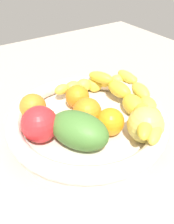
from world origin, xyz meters
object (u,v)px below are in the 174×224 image
orange_rear (77,97)px  mango_green (79,130)px  banana_arching_top (129,102)px  orange_mid_right (110,122)px  banana_draped_right (96,84)px  banana_draped_left (145,104)px  orange_mid_left (86,111)px  fruit_bowl (87,121)px  tomato_red (40,124)px  apple_yellow (145,125)px  orange_front (33,107)px

orange_rear → mango_green: 12.07cm
banana_arching_top → orange_mid_right: banana_arching_top is taller
mango_green → banana_draped_right: bearing=135.6°
banana_draped_left → orange_mid_right: size_ratio=4.44×
orange_mid_left → banana_draped_left: bearing=69.5°
fruit_bowl → banana_draped_right: (-9.22, 8.62, 1.81)cm
tomato_red → mango_green: size_ratio=0.60×
fruit_bowl → banana_arching_top: 9.75cm
apple_yellow → orange_rear: bearing=-163.2°
banana_draped_right → orange_mid_right: 15.43cm
banana_draped_left → apple_yellow: size_ratio=3.55×
fruit_bowl → banana_draped_left: 12.80cm
banana_arching_top → mango_green: bearing=-81.5°
banana_draped_right → orange_mid_left: size_ratio=3.42×
fruit_bowl → apple_yellow: bearing=33.6°
fruit_bowl → orange_mid_right: size_ratio=5.94×
orange_mid_right → apple_yellow: (4.91, 4.29, 0.68)cm
orange_mid_left → mango_green: bearing=-45.2°
banana_draped_right → tomato_red: (8.10, -18.31, 1.08)cm
orange_front → orange_rear: (1.64, 9.82, -0.13)cm
banana_arching_top → banana_draped_left: bearing=54.2°
mango_green → fruit_bowl: bearing=132.7°
banana_draped_left → apple_yellow: bearing=-44.0°
fruit_bowl → apple_yellow: size_ratio=4.75×
banana_arching_top → orange_rear: bearing=-138.1°
banana_arching_top → orange_rear: (-8.38, -7.53, -0.58)cm
fruit_bowl → banana_draped_right: bearing=136.9°
banana_draped_left → banana_draped_right: size_ratio=1.19×
banana_draped_right → orange_rear: bearing=-67.5°
banana_draped_left → orange_mid_right: 9.78cm
tomato_red → mango_green: 7.40cm
fruit_bowl → banana_arching_top: size_ratio=1.27×
orange_front → orange_rear: bearing=80.5°
banana_draped_left → mango_green: size_ratio=2.10×
fruit_bowl → tomato_red: 10.17cm
fruit_bowl → orange_mid_right: (4.80, 2.17, 2.14)cm
orange_rear → tomato_red: bearing=-65.3°
orange_rear → mango_green: bearing=-30.2°
orange_front → fruit_bowl: bearing=45.9°
apple_yellow → orange_front: bearing=-140.3°
orange_mid_right → mango_green: 6.67cm
banana_draped_right → orange_front: (1.26, -16.82, 0.40)cm
banana_draped_right → mango_green: bearing=-44.4°
orange_rear → mango_green: (10.42, -6.06, 0.63)cm
orange_front → mango_green: bearing=17.3°
orange_rear → fruit_bowl: bearing=-14.3°
fruit_bowl → orange_front: (-7.96, -8.21, 2.21)cm
mango_green → apple_yellow: size_ratio=1.69×
banana_arching_top → mango_green: 13.74cm
orange_front → tomato_red: size_ratio=0.80×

